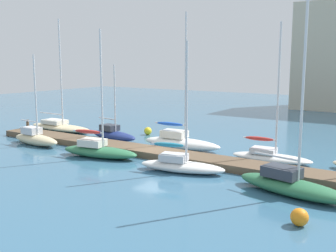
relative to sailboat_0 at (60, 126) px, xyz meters
The scene contains 13 objects.
ground_plane 14.96m from the sailboat_0, 14.31° to the right, with size 120.00×120.00×0.00m, color #386684.
dock_pier 14.95m from the sailboat_0, 14.31° to the right, with size 32.89×2.33×0.50m, color brown.
dock_piling_near_end 3.10m from the sailboat_0, 120.25° to the right, with size 0.28×0.28×1.31m, color brown.
sailboat_0 is the anchor object (origin of this frame).
sailboat_1 7.15m from the sailboat_0, 57.61° to the right, with size 5.49×1.85×7.58m.
sailboat_2 7.87m from the sailboat_0, ahead, with size 5.54×2.36×6.75m.
sailboat_3 13.01m from the sailboat_0, 29.06° to the right, with size 6.42×2.87×9.29m.
sailboat_4 14.94m from the sailboat_0, ahead, with size 6.88×2.21×10.79m.
sailboat_5 19.60m from the sailboat_0, 18.84° to the right, with size 5.89×2.96×8.28m.
sailboat_6 22.45m from the sailboat_0, ahead, with size 5.82×2.35×9.65m.
sailboat_7 26.72m from the sailboat_0, 14.98° to the right, with size 6.63×3.10×10.80m.
mooring_buoy_yellow 9.50m from the sailboat_0, 18.70° to the left, with size 0.75×0.75×0.75m, color yellow.
mooring_buoy_orange 29.39m from the sailboat_0, 21.48° to the right, with size 0.78×0.78×0.78m, color orange.
Camera 1 is at (17.25, -23.95, 7.08)m, focal length 42.92 mm.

